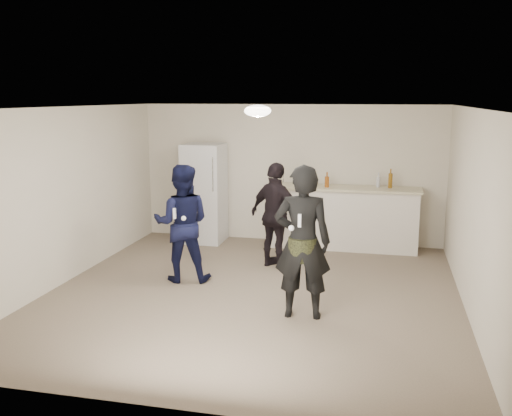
% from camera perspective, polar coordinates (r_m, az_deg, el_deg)
% --- Properties ---
extents(floor, '(6.00, 6.00, 0.00)m').
position_cam_1_polar(floor, '(7.86, -0.33, -8.54)').
color(floor, '#6B5B4C').
rests_on(floor, ground).
extents(ceiling, '(6.00, 6.00, 0.00)m').
position_cam_1_polar(ceiling, '(7.40, -0.35, 10.02)').
color(ceiling, silver).
rests_on(ceiling, wall_back).
extents(wall_back, '(6.00, 0.00, 6.00)m').
position_cam_1_polar(wall_back, '(10.43, 3.44, 3.44)').
color(wall_back, beige).
rests_on(wall_back, floor).
extents(wall_front, '(6.00, 0.00, 6.00)m').
position_cam_1_polar(wall_front, '(4.74, -8.72, -6.12)').
color(wall_front, beige).
rests_on(wall_front, floor).
extents(wall_left, '(0.00, 6.00, 6.00)m').
position_cam_1_polar(wall_left, '(8.58, -18.53, 1.20)').
color(wall_left, beige).
rests_on(wall_left, floor).
extents(wall_right, '(0.00, 6.00, 6.00)m').
position_cam_1_polar(wall_right, '(7.41, 20.84, -0.45)').
color(wall_right, beige).
rests_on(wall_right, floor).
extents(counter, '(2.60, 0.56, 1.05)m').
position_cam_1_polar(counter, '(10.12, 8.56, -1.08)').
color(counter, white).
rests_on(counter, floor).
extents(counter_top, '(2.68, 0.64, 0.04)m').
position_cam_1_polar(counter_top, '(10.02, 8.65, 1.97)').
color(counter_top, beige).
rests_on(counter_top, counter).
extents(fridge, '(0.70, 0.70, 1.80)m').
position_cam_1_polar(fridge, '(10.46, -5.18, 1.49)').
color(fridge, silver).
rests_on(fridge, floor).
extents(fridge_handle, '(0.02, 0.02, 0.60)m').
position_cam_1_polar(fridge_handle, '(9.97, -4.35, 3.35)').
color(fridge_handle, silver).
rests_on(fridge_handle, fridge).
extents(ceiling_dome, '(0.36, 0.36, 0.16)m').
position_cam_1_polar(ceiling_dome, '(7.69, 0.17, 9.69)').
color(ceiling_dome, white).
rests_on(ceiling_dome, ceiling).
extents(shaker, '(0.08, 0.08, 0.17)m').
position_cam_1_polar(shaker, '(10.00, 4.34, 2.65)').
color(shaker, silver).
rests_on(shaker, counter_top).
extents(man, '(0.95, 0.81, 1.70)m').
position_cam_1_polar(man, '(8.25, -7.42, -1.52)').
color(man, '#0F1340').
rests_on(man, floor).
extents(woman, '(0.72, 0.51, 1.87)m').
position_cam_1_polar(woman, '(6.83, 4.66, -3.42)').
color(woman, black).
rests_on(woman, floor).
extents(camo_shorts, '(0.34, 0.34, 0.28)m').
position_cam_1_polar(camo_shorts, '(6.85, 4.65, -4.10)').
color(camo_shorts, '#343B1B').
rests_on(camo_shorts, woman).
extents(spectator, '(1.04, 0.82, 1.65)m').
position_cam_1_polar(spectator, '(8.84, 2.02, -0.75)').
color(spectator, black).
rests_on(spectator, floor).
extents(remote_man, '(0.04, 0.04, 0.15)m').
position_cam_1_polar(remote_man, '(7.96, -8.15, -0.54)').
color(remote_man, white).
rests_on(remote_man, man).
extents(nunchuk_man, '(0.07, 0.07, 0.07)m').
position_cam_1_polar(nunchuk_man, '(7.96, -7.25, -1.03)').
color(nunchuk_man, white).
rests_on(nunchuk_man, man).
extents(remote_woman, '(0.04, 0.04, 0.15)m').
position_cam_1_polar(remote_woman, '(6.51, 4.39, -1.27)').
color(remote_woman, silver).
rests_on(remote_woman, woman).
extents(nunchuk_woman, '(0.07, 0.07, 0.07)m').
position_cam_1_polar(nunchuk_woman, '(6.58, 3.55, -2.02)').
color(nunchuk_woman, white).
rests_on(nunchuk_woman, woman).
extents(bottle_cluster, '(1.48, 0.28, 0.25)m').
position_cam_1_polar(bottle_cluster, '(10.04, 9.35, 2.71)').
color(bottle_cluster, silver).
rests_on(bottle_cluster, counter_top).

